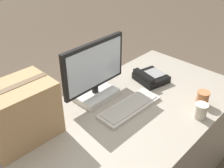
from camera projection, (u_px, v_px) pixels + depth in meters
The scene contains 7 objects.
office_desk at pixel (125, 154), 1.87m from camera, with size 1.80×0.90×0.73m.
monitor at pixel (95, 76), 1.74m from camera, with size 0.51×0.21×0.41m.
keyboard at pixel (130, 107), 1.71m from camera, with size 0.46×0.17×0.03m.
desk_phone at pixel (150, 77), 2.00m from camera, with size 0.25×0.26×0.08m.
paper_cup_left at pixel (201, 111), 1.62m from camera, with size 0.08×0.08×0.10m.
paper_cup_right at pixel (203, 98), 1.73m from camera, with size 0.09×0.09×0.10m.
cardboard_box at pixel (19, 113), 1.42m from camera, with size 0.39×0.28×0.33m.
Camera 1 is at (-1.02, -0.84, 1.79)m, focal length 42.00 mm.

